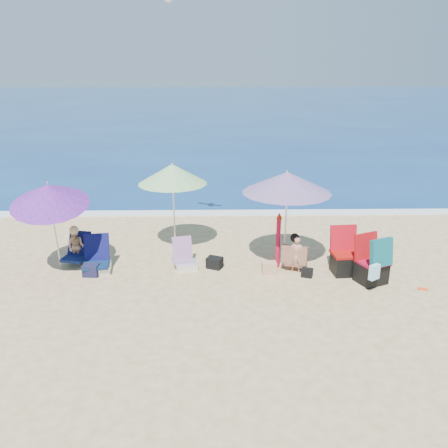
{
  "coord_description": "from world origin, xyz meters",
  "views": [
    {
      "loc": [
        -0.47,
        -8.43,
        4.44
      ],
      "look_at": [
        -0.3,
        1.0,
        1.1
      ],
      "focal_mm": 36.51,
      "sensor_mm": 36.0,
      "label": 1
    }
  ],
  "objects_px": {
    "chair_rainbow": "(184,260)",
    "camp_chair_right": "(372,266)",
    "person_left": "(76,246)",
    "chair_navy": "(97,262)",
    "camp_chair_left": "(345,260)",
    "person_center": "(296,254)",
    "umbrella_blue": "(49,195)",
    "umbrella_striped": "(172,174)",
    "furled_umbrella": "(278,238)",
    "umbrella_turquoise": "(287,182)"
  },
  "relations": [
    {
      "from": "umbrella_blue",
      "to": "chair_rainbow",
      "type": "height_order",
      "value": "umbrella_blue"
    },
    {
      "from": "umbrella_striped",
      "to": "person_center",
      "type": "bearing_deg",
      "value": -25.41
    },
    {
      "from": "umbrella_striped",
      "to": "person_left",
      "type": "relative_size",
      "value": 2.33
    },
    {
      "from": "chair_navy",
      "to": "person_left",
      "type": "bearing_deg",
      "value": 144.73
    },
    {
      "from": "furled_umbrella",
      "to": "person_center",
      "type": "xyz_separation_m",
      "value": [
        0.37,
        -0.2,
        -0.32
      ]
    },
    {
      "from": "chair_navy",
      "to": "camp_chair_left",
      "type": "height_order",
      "value": "camp_chair_left"
    },
    {
      "from": "person_left",
      "to": "chair_rainbow",
      "type": "bearing_deg",
      "value": -4.7
    },
    {
      "from": "camp_chair_right",
      "to": "person_left",
      "type": "relative_size",
      "value": 1.13
    },
    {
      "from": "camp_chair_right",
      "to": "chair_navy",
      "type": "bearing_deg",
      "value": 173.28
    },
    {
      "from": "umbrella_blue",
      "to": "person_left",
      "type": "height_order",
      "value": "umbrella_blue"
    },
    {
      "from": "chair_rainbow",
      "to": "camp_chair_left",
      "type": "bearing_deg",
      "value": -6.1
    },
    {
      "from": "chair_rainbow",
      "to": "chair_navy",
      "type": "bearing_deg",
      "value": -174.45
    },
    {
      "from": "chair_navy",
      "to": "person_center",
      "type": "height_order",
      "value": "person_center"
    },
    {
      "from": "umbrella_striped",
      "to": "umbrella_blue",
      "type": "height_order",
      "value": "umbrella_blue"
    },
    {
      "from": "furled_umbrella",
      "to": "camp_chair_right",
      "type": "height_order",
      "value": "furled_umbrella"
    },
    {
      "from": "camp_chair_left",
      "to": "person_center",
      "type": "bearing_deg",
      "value": 173.97
    },
    {
      "from": "umbrella_striped",
      "to": "person_center",
      "type": "relative_size",
      "value": 2.63
    },
    {
      "from": "camp_chair_left",
      "to": "umbrella_blue",
      "type": "bearing_deg",
      "value": 179.67
    },
    {
      "from": "umbrella_striped",
      "to": "umbrella_blue",
      "type": "relative_size",
      "value": 0.99
    },
    {
      "from": "person_center",
      "to": "umbrella_blue",
      "type": "bearing_deg",
      "value": -179.14
    },
    {
      "from": "umbrella_turquoise",
      "to": "chair_rainbow",
      "type": "bearing_deg",
      "value": -179.62
    },
    {
      "from": "furled_umbrella",
      "to": "person_center",
      "type": "distance_m",
      "value": 0.53
    },
    {
      "from": "umbrella_turquoise",
      "to": "camp_chair_right",
      "type": "height_order",
      "value": "umbrella_turquoise"
    },
    {
      "from": "umbrella_turquoise",
      "to": "chair_rainbow",
      "type": "distance_m",
      "value": 2.92
    },
    {
      "from": "person_left",
      "to": "umbrella_turquoise",
      "type": "bearing_deg",
      "value": -2.28
    },
    {
      "from": "chair_navy",
      "to": "umbrella_striped",
      "type": "bearing_deg",
      "value": 37.33
    },
    {
      "from": "camp_chair_left",
      "to": "umbrella_striped",
      "type": "bearing_deg",
      "value": 159.62
    },
    {
      "from": "chair_rainbow",
      "to": "camp_chair_right",
      "type": "bearing_deg",
      "value": -12.49
    },
    {
      "from": "chair_rainbow",
      "to": "umbrella_blue",
      "type": "bearing_deg",
      "value": -172.83
    },
    {
      "from": "furled_umbrella",
      "to": "umbrella_striped",
      "type": "bearing_deg",
      "value": 155.07
    },
    {
      "from": "umbrella_blue",
      "to": "person_center",
      "type": "xyz_separation_m",
      "value": [
        5.29,
        0.08,
        -1.42
      ]
    },
    {
      "from": "chair_rainbow",
      "to": "person_left",
      "type": "bearing_deg",
      "value": 175.3
    },
    {
      "from": "chair_navy",
      "to": "person_left",
      "type": "relative_size",
      "value": 0.84
    },
    {
      "from": "camp_chair_left",
      "to": "person_center",
      "type": "height_order",
      "value": "camp_chair_left"
    },
    {
      "from": "umbrella_striped",
      "to": "umbrella_blue",
      "type": "xyz_separation_m",
      "value": [
        -2.47,
        -1.42,
        -0.11
      ]
    },
    {
      "from": "camp_chair_right",
      "to": "person_left",
      "type": "bearing_deg",
      "value": 170.46
    },
    {
      "from": "chair_rainbow",
      "to": "camp_chair_right",
      "type": "xyz_separation_m",
      "value": [
        4.04,
        -0.89,
        0.22
      ]
    },
    {
      "from": "camp_chair_left",
      "to": "camp_chair_right",
      "type": "distance_m",
      "value": 0.67
    },
    {
      "from": "camp_chair_left",
      "to": "camp_chair_right",
      "type": "height_order",
      "value": "camp_chair_right"
    },
    {
      "from": "umbrella_blue",
      "to": "camp_chair_left",
      "type": "height_order",
      "value": "umbrella_blue"
    },
    {
      "from": "chair_rainbow",
      "to": "camp_chair_left",
      "type": "xyz_separation_m",
      "value": [
        3.61,
        -0.39,
        0.14
      ]
    },
    {
      "from": "umbrella_striped",
      "to": "furled_umbrella",
      "type": "distance_m",
      "value": 2.95
    },
    {
      "from": "furled_umbrella",
      "to": "person_center",
      "type": "bearing_deg",
      "value": -28.41
    },
    {
      "from": "chair_navy",
      "to": "person_left",
      "type": "height_order",
      "value": "person_left"
    },
    {
      "from": "umbrella_striped",
      "to": "camp_chair_left",
      "type": "bearing_deg",
      "value": -20.38
    },
    {
      "from": "chair_rainbow",
      "to": "camp_chair_left",
      "type": "distance_m",
      "value": 3.63
    },
    {
      "from": "umbrella_blue",
      "to": "chair_navy",
      "type": "height_order",
      "value": "umbrella_blue"
    },
    {
      "from": "umbrella_turquoise",
      "to": "person_center",
      "type": "relative_size",
      "value": 2.78
    },
    {
      "from": "umbrella_blue",
      "to": "furled_umbrella",
      "type": "relative_size",
      "value": 1.7
    },
    {
      "from": "chair_rainbow",
      "to": "camp_chair_right",
      "type": "height_order",
      "value": "camp_chair_right"
    }
  ]
}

